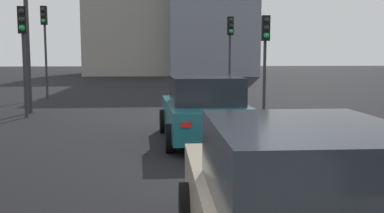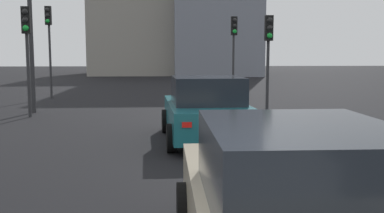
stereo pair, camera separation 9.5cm
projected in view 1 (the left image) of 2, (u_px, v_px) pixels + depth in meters
name	position (u px, v px, depth m)	size (l,w,h in m)	color
car_teal_left_lead	(204.00, 110.00, 10.99)	(4.17, 2.22, 1.61)	#19606B
traffic_light_near_left	(230.00, 40.00, 21.63)	(0.32, 0.30, 3.99)	#2D2D30
traffic_light_near_right	(45.00, 33.00, 21.44)	(0.32, 0.30, 4.48)	#2D2D30
traffic_light_far_left	(23.00, 38.00, 14.84)	(0.33, 0.30, 3.75)	#2D2D30
traffic_light_far_right	(266.00, 43.00, 15.90)	(0.32, 0.28, 3.54)	#2D2D30
building_facade_center	(135.00, 30.00, 49.42)	(13.02, 9.86, 9.71)	gray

